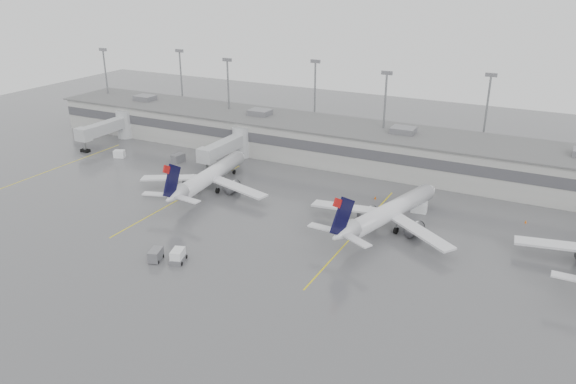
% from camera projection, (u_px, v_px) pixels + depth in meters
% --- Properties ---
extents(ground, '(260.00, 260.00, 0.00)m').
position_uv_depth(ground, '(182.00, 274.00, 80.46)').
color(ground, '#57575A').
rests_on(ground, ground).
extents(terminal, '(152.00, 17.00, 9.45)m').
position_uv_depth(terminal, '(337.00, 142.00, 126.84)').
color(terminal, '#A0A09B').
rests_on(terminal, ground).
extents(light_masts, '(142.40, 8.00, 20.60)m').
position_uv_depth(light_masts, '(348.00, 103.00, 128.69)').
color(light_masts, gray).
rests_on(light_masts, ground).
extents(jet_bridge_left, '(4.00, 17.20, 7.00)m').
position_uv_depth(jet_bridge_left, '(113.00, 127.00, 140.26)').
color(jet_bridge_left, '#ABAEB1').
rests_on(jet_bridge_left, ground).
extents(jet_bridge_right, '(4.00, 17.20, 7.00)m').
position_uv_depth(jet_bridge_right, '(231.00, 145.00, 125.48)').
color(jet_bridge_right, '#ABAEB1').
rests_on(jet_bridge_right, ground).
extents(stand_markings, '(105.25, 40.00, 0.01)m').
position_uv_depth(stand_markings, '(264.00, 213.00, 100.30)').
color(stand_markings, yellow).
rests_on(stand_markings, ground).
extents(jet_mid_left, '(27.27, 30.68, 9.92)m').
position_uv_depth(jet_mid_left, '(209.00, 176.00, 109.27)').
color(jet_mid_left, silver).
rests_on(jet_mid_left, ground).
extents(jet_mid_right, '(26.40, 30.01, 9.95)m').
position_uv_depth(jet_mid_right, '(388.00, 212.00, 93.19)').
color(jet_mid_right, silver).
rests_on(jet_mid_right, ground).
extents(baggage_tug, '(2.75, 3.48, 1.96)m').
position_uv_depth(baggage_tug, '(178.00, 257.00, 83.55)').
color(baggage_tug, white).
rests_on(baggage_tug, ground).
extents(baggage_cart, '(2.34, 3.10, 1.77)m').
position_uv_depth(baggage_cart, '(156.00, 255.00, 83.85)').
color(baggage_cart, slate).
rests_on(baggage_cart, ground).
extents(gse_uld_a, '(2.80, 2.36, 1.69)m').
position_uv_depth(gse_uld_a, '(119.00, 154.00, 129.58)').
color(gse_uld_a, white).
rests_on(gse_uld_a, ground).
extents(gse_uld_b, '(2.76, 2.24, 1.70)m').
position_uv_depth(gse_uld_b, '(224.00, 166.00, 121.72)').
color(gse_uld_b, white).
rests_on(gse_uld_b, ground).
extents(gse_uld_c, '(2.95, 2.16, 1.95)m').
position_uv_depth(gse_uld_c, '(419.00, 207.00, 100.51)').
color(gse_uld_c, white).
rests_on(gse_uld_c, ground).
extents(gse_loader, '(2.22, 3.19, 1.87)m').
position_uv_depth(gse_loader, '(178.00, 158.00, 126.38)').
color(gse_loader, slate).
rests_on(gse_loader, ground).
extents(cone_a, '(0.42, 0.42, 0.67)m').
position_uv_depth(cone_a, '(89.00, 150.00, 133.68)').
color(cone_a, '#DF5C04').
rests_on(cone_a, ground).
extents(cone_b, '(0.44, 0.44, 0.71)m').
position_uv_depth(cone_b, '(169.00, 173.00, 119.19)').
color(cone_b, '#DF5C04').
rests_on(cone_b, ground).
extents(cone_c, '(0.40, 0.40, 0.64)m').
position_uv_depth(cone_c, '(375.00, 197.00, 106.35)').
color(cone_c, '#DF5C04').
rests_on(cone_c, ground).
extents(cone_d, '(0.38, 0.38, 0.60)m').
position_uv_depth(cone_d, '(526.00, 222.00, 96.33)').
color(cone_d, '#DF5C04').
rests_on(cone_d, ground).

